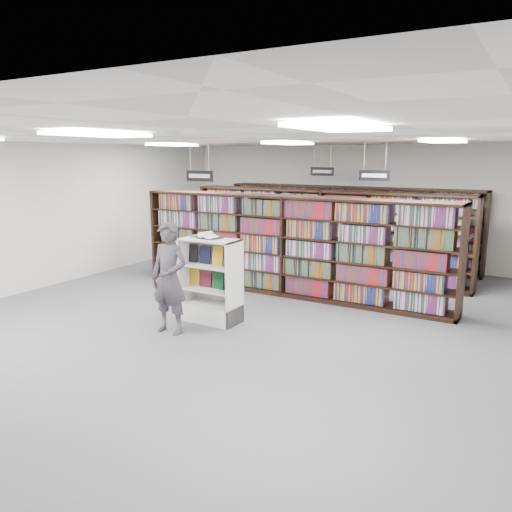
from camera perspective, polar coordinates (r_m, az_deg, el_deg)
The scene contains 18 objects.
floor at distance 9.10m, azimuth -2.22°, elevation -7.27°, with size 12.00×12.00×0.00m, color #56565B.
ceiling at distance 8.63m, azimuth -2.39°, elevation 13.29°, with size 10.00×12.00×0.10m, color white.
wall_back at distance 14.12m, azimuth 10.92°, elevation 5.85°, with size 10.00×0.10×3.20m, color silver.
wall_left at distance 12.14m, azimuth -22.71°, elevation 4.30°, with size 0.10×12.00×3.20m, color silver.
bookshelf_row_near at distance 10.54m, azimuth 3.56°, elevation 1.19°, with size 7.00×0.60×2.10m.
bookshelf_row_mid at distance 12.33m, azimuth 7.73°, elevation 2.60°, with size 7.00×0.60×2.10m.
bookshelf_row_far at distance 13.91m, azimuth 10.43°, elevation 3.50°, with size 7.00×0.60×2.10m.
aisle_sign_left at distance 10.31m, azimuth -6.46°, elevation 9.20°, with size 0.65×0.02×0.80m.
aisle_sign_right at distance 10.75m, azimuth 13.36°, elevation 9.05°, with size 0.65×0.02×0.80m.
aisle_sign_center at distance 13.31m, azimuth 7.56°, elevation 9.65°, with size 0.65×0.02×0.80m.
troffer_front_center at distance 6.31m, azimuth -17.58°, elevation 13.13°, with size 0.60×1.20×0.04m, color white.
troffer_front_right at distance 4.59m, azimuth 9.57°, elevation 14.35°, with size 0.60×1.20×0.04m, color white.
troffer_back_left at distance 12.02m, azimuth -9.52°, elevation 12.42°, with size 0.60×1.20×0.04m, color white.
troffer_back_center at distance 10.37m, azimuth 3.71°, elevation 12.73°, with size 0.60×1.20×0.04m, color white.
troffer_back_right at distance 9.42m, azimuth 20.65°, elevation 12.19°, with size 0.60×1.20×0.04m, color white.
endcap_display at distance 8.96m, azimuth -5.06°, elevation -4.32°, with size 1.07×0.54×1.49m.
open_book at distance 8.83m, azimuth -5.73°, elevation 2.30°, with size 0.60×0.41×0.12m.
shopper at distance 8.34m, azimuth -9.88°, elevation -2.53°, with size 0.68×0.45×1.86m, color #46414A.
Camera 1 is at (4.63, -7.28, 2.91)m, focal length 35.00 mm.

